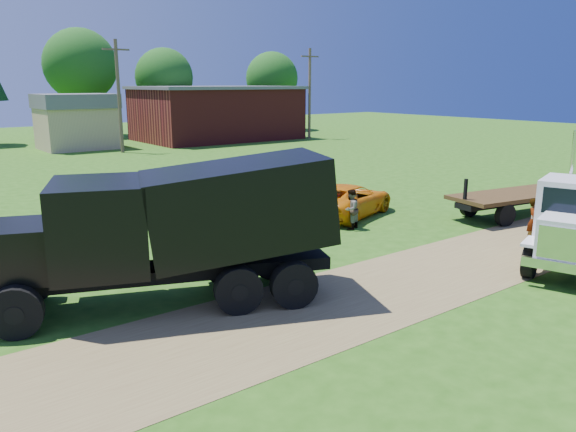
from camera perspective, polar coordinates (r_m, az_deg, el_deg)
ground at (r=16.17m, az=10.10°, el=-7.14°), size 140.00×140.00×0.00m
dirt_track at (r=16.17m, az=10.10°, el=-7.12°), size 120.00×4.20×0.01m
black_dump_truck at (r=14.53m, az=-11.34°, el=-0.87°), size 8.86×5.52×3.81m
orange_pickup at (r=24.35m, az=6.17°, el=1.65°), size 5.47×3.81×1.39m
flatbed_trailer at (r=26.33m, az=23.00°, el=1.79°), size 7.60×3.41×1.88m
spectator_a at (r=21.87m, az=23.66°, el=-0.45°), size 0.70×0.61×1.61m
spectator_b at (r=22.06m, az=6.40°, el=0.69°), size 0.94×0.85×1.59m
brick_building at (r=58.13m, az=-7.22°, el=10.36°), size 15.40×10.40×5.30m
tan_shed at (r=52.50m, az=-20.68°, el=9.05°), size 6.20×5.40×4.70m
utility_poles at (r=48.33m, az=-16.81°, el=11.75°), size 42.20×0.28×9.00m
tree_row at (r=59.91m, az=-26.49°, el=13.21°), size 59.52×12.79×11.66m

